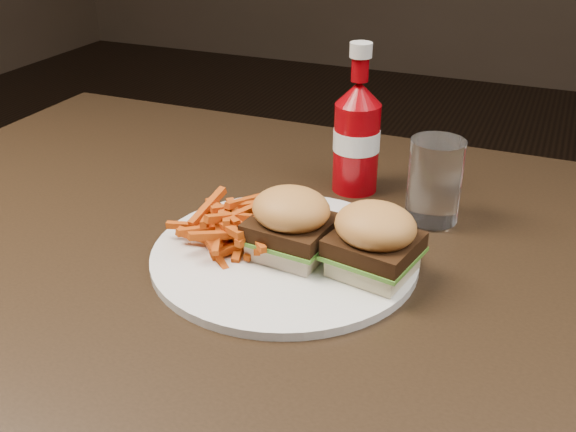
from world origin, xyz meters
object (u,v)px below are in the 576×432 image
at_px(tumbler, 435,180).
at_px(dining_table, 284,258).
at_px(ketchup_bottle, 356,148).
at_px(plate, 285,255).

bearing_deg(tumbler, dining_table, -139.38).
xyz_separation_m(dining_table, ketchup_bottle, (0.03, 0.18, 0.08)).
height_order(ketchup_bottle, tumbler, ketchup_bottle).
bearing_deg(ketchup_bottle, dining_table, -99.53).
relative_size(ketchup_bottle, tumbler, 1.18).
height_order(dining_table, tumbler, tumbler).
distance_m(plate, ketchup_bottle, 0.22).
bearing_deg(tumbler, plate, -129.95).
bearing_deg(tumbler, ketchup_bottle, 156.05).
relative_size(plate, tumbler, 2.90).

